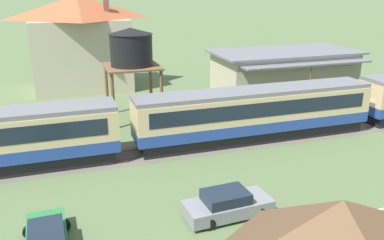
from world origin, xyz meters
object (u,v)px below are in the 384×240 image
Objects in this scene: passenger_train at (258,111)px; parked_car_grey at (227,204)px; water_tower at (131,50)px; station_house_terracotta_roof at (80,42)px; station_building at (284,74)px.

parked_car_grey is at bearing -124.83° from passenger_train.
water_tower is 1.72× the size of parked_car_grey.
parked_car_grey is at bearing -80.74° from station_house_terracotta_roof.
passenger_train is 11.71m from water_tower.
water_tower is 17.82m from parked_car_grey.
passenger_train is at bearing -43.85° from water_tower.
water_tower reaches higher than station_building.
water_tower reaches higher than parked_car_grey.
water_tower reaches higher than passenger_train.
passenger_train is 11.39m from parked_car_grey.
passenger_train is 12.67m from station_building.
parked_car_grey is at bearing -126.95° from station_building.
station_building is at bearing 51.15° from passenger_train.
station_house_terracotta_roof is 13.06m from water_tower.
parked_car_grey is at bearing -84.84° from water_tower.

